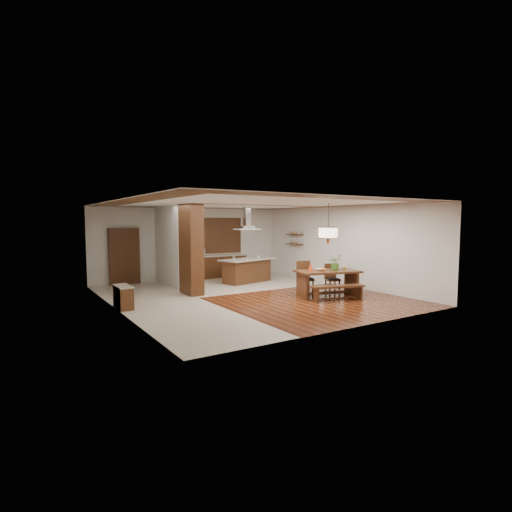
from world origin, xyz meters
TOP-DOWN VIEW (x-y plane):
  - room_shell at (0.00, 0.00)m, footprint 9.00×9.04m
  - tile_hallway at (-2.75, 0.00)m, footprint 2.50×9.00m
  - tile_kitchen at (1.25, 2.50)m, footprint 5.50×4.00m
  - soffit_band at (0.00, 0.00)m, footprint 8.00×9.00m
  - partition_pier at (-1.40, 1.20)m, footprint 0.45×1.00m
  - partition_stub at (-1.40, 3.30)m, footprint 0.18×2.40m
  - hallway_console at (-3.81, 0.20)m, footprint 0.37×0.88m
  - hallway_doorway at (-2.70, 4.40)m, footprint 1.10×0.20m
  - rear_counter at (1.00, 4.20)m, footprint 2.60×0.62m
  - kitchen_window at (1.00, 4.46)m, footprint 2.60×0.08m
  - shelf_lower at (3.87, 2.60)m, footprint 0.26×0.90m
  - shelf_upper at (3.87, 2.60)m, footprint 0.26×0.90m
  - dining_table at (2.07, -1.40)m, footprint 2.15×1.48m
  - dining_bench at (1.88, -2.08)m, footprint 1.65×0.80m
  - dining_chair_left at (1.76, -0.69)m, footprint 0.60×0.60m
  - dining_chair_right at (2.71, -0.96)m, footprint 0.53×0.53m
  - pendant_lantern at (2.07, -1.40)m, footprint 0.64×0.64m
  - foliage_plant at (2.35, -1.43)m, footprint 0.51×0.46m
  - fruit_bowl at (1.82, -1.35)m, footprint 0.31×0.31m
  - napkin_cone at (1.59, -1.14)m, footprint 0.16×0.16m
  - gold_ornament at (2.59, -1.62)m, footprint 0.09×0.09m
  - kitchen_island at (1.41, 2.38)m, footprint 2.41×1.49m
  - range_hood at (1.41, 2.38)m, footprint 0.90×0.55m
  - island_cup at (1.83, 2.25)m, footprint 0.15×0.15m
  - microwave at (0.20, 4.23)m, footprint 0.64×0.53m

SIDE VIEW (x-z plane):
  - tile_hallway at x=-2.75m, z-range 0.00..0.01m
  - tile_kitchen at x=1.25m, z-range 0.00..0.01m
  - dining_bench at x=1.88m, z-range 0.00..0.45m
  - hallway_console at x=-3.81m, z-range 0.00..0.63m
  - dining_chair_right at x=2.71m, z-range 0.00..0.94m
  - kitchen_island at x=1.41m, z-range 0.01..0.94m
  - rear_counter at x=1.00m, z-range 0.00..0.95m
  - dining_chair_left at x=1.76m, z-range 0.00..1.06m
  - dining_table at x=2.07m, z-range 0.19..1.01m
  - fruit_bowl at x=1.82m, z-range 0.82..0.89m
  - gold_ornament at x=2.59m, z-range 0.82..0.92m
  - napkin_cone at x=1.59m, z-range 0.82..1.05m
  - island_cup at x=1.83m, z-range 0.92..1.03m
  - hallway_doorway at x=-2.70m, z-range 0.00..2.10m
  - foliage_plant at x=2.35m, z-range 0.82..1.29m
  - microwave at x=0.20m, z-range 0.95..1.25m
  - shelf_lower at x=3.87m, z-range 1.38..1.42m
  - partition_pier at x=-1.40m, z-range 0.00..2.90m
  - partition_stub at x=-1.40m, z-range 0.00..2.90m
  - kitchen_window at x=1.00m, z-range 1.00..2.50m
  - shelf_upper at x=3.87m, z-range 1.78..1.82m
  - room_shell at x=0.00m, z-range 0.60..3.52m
  - pendant_lantern at x=2.07m, z-range 1.59..2.90m
  - range_hood at x=1.41m, z-range 2.03..2.90m
  - soffit_band at x=0.00m, z-range 2.88..2.89m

